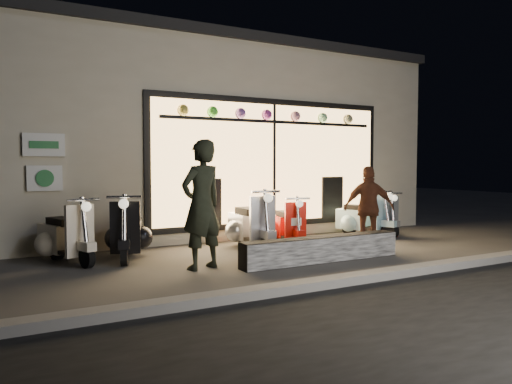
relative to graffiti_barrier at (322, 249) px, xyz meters
The scene contains 12 objects.
ground 0.69m from the graffiti_barrier, 101.03° to the left, with size 40.00×40.00×0.00m, color #383533.
kerb 1.36m from the graffiti_barrier, 95.36° to the right, with size 40.00×0.25×0.12m, color slate.
shop_building 5.95m from the graffiti_barrier, 91.25° to the left, with size 10.20×6.23×4.20m.
graffiti_barrier is the anchor object (origin of this frame).
scooter_silver 1.75m from the graffiti_barrier, 102.87° to the left, with size 0.52×1.46×1.04m.
scooter_red 1.77m from the graffiti_barrier, 75.81° to the left, with size 0.58×1.26×0.90m.
scooter_black 3.18m from the graffiti_barrier, 143.51° to the left, with size 0.76×1.41×1.01m.
scooter_cream 4.06m from the graffiti_barrier, 150.86° to the left, with size 0.73×1.37×0.98m.
scooter_blue 3.08m from the graffiti_barrier, 38.68° to the left, with size 0.72×1.30×0.94m.
scooter_grey 3.62m from the graffiti_barrier, 33.49° to the left, with size 0.60×1.26×0.89m.
man 2.04m from the graffiti_barrier, 166.87° to the left, with size 0.69×0.45×1.89m, color black.
woman 1.66m from the graffiti_barrier, 21.04° to the left, with size 0.88×0.37×1.50m, color #592E1C.
Camera 1 is at (-4.54, -6.93, 1.54)m, focal length 35.00 mm.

